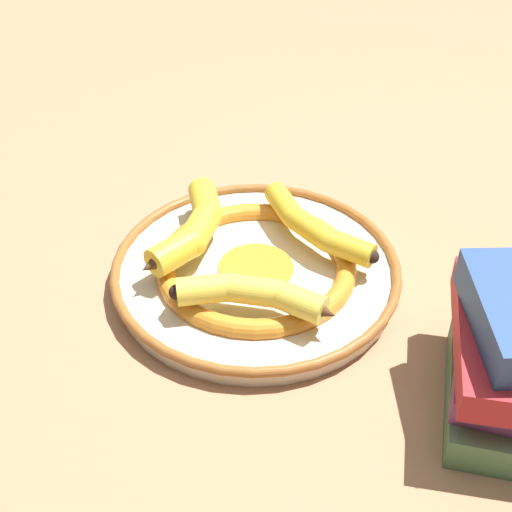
% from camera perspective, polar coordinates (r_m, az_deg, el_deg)
% --- Properties ---
extents(ground_plane, '(2.80, 2.80, 0.00)m').
position_cam_1_polar(ground_plane, '(0.95, 1.29, -0.16)').
color(ground_plane, '#A87A56').
extents(decorative_bowl, '(0.37, 0.37, 0.04)m').
position_cam_1_polar(decorative_bowl, '(0.90, 0.00, -1.11)').
color(decorative_bowl, beige).
rests_on(decorative_bowl, ground_plane).
extents(banana_a, '(0.20, 0.08, 0.03)m').
position_cam_1_polar(banana_a, '(0.92, 4.44, 2.50)').
color(banana_a, gold).
rests_on(banana_a, decorative_bowl).
extents(banana_b, '(0.13, 0.17, 0.03)m').
position_cam_1_polar(banana_b, '(0.81, -0.13, -3.08)').
color(banana_b, yellow).
rests_on(banana_b, decorative_bowl).
extents(banana_c, '(0.16, 0.14, 0.04)m').
position_cam_1_polar(banana_c, '(0.91, -5.10, 2.20)').
color(banana_c, yellow).
rests_on(banana_c, decorative_bowl).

